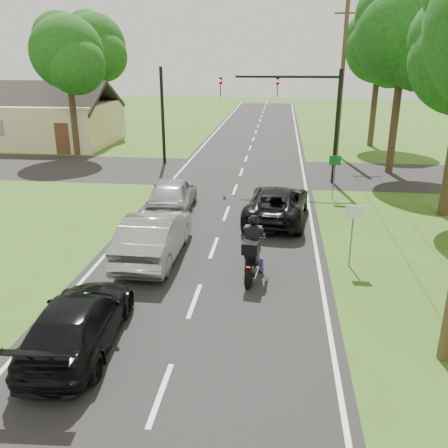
{
  "coord_description": "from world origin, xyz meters",
  "views": [
    {
      "loc": [
        2.26,
        -11.85,
        6.62
      ],
      "look_at": [
        0.49,
        3.0,
        1.3
      ],
      "focal_mm": 38.0,
      "sensor_mm": 36.0,
      "label": 1
    }
  ],
  "objects": [
    {
      "name": "dark_suv",
      "position": [
        2.23,
        7.48,
        0.73
      ],
      "size": [
        2.87,
        5.39,
        1.44
      ],
      "primitive_type": "imported",
      "rotation": [
        0.0,
        0.0,
        3.05
      ],
      "color": "black",
      "rests_on": "road"
    },
    {
      "name": "tree_row_d",
      "position": [
        9.1,
        16.76,
        7.43
      ],
      "size": [
        5.76,
        5.58,
        10.45
      ],
      "color": "#332316",
      "rests_on": "ground"
    },
    {
      "name": "silver_sedan",
      "position": [
        -1.89,
        2.88,
        0.82
      ],
      "size": [
        1.72,
        4.9,
        1.61
      ],
      "primitive_type": "imported",
      "rotation": [
        0.0,
        0.0,
        3.14
      ],
      "color": "#9D9EA2",
      "rests_on": "road"
    },
    {
      "name": "silver_suv",
      "position": [
        -2.45,
        8.12,
        0.79
      ],
      "size": [
        2.09,
        4.67,
        1.56
      ],
      "primitive_type": "imported",
      "rotation": [
        0.0,
        0.0,
        3.2
      ],
      "color": "#ACAFB5",
      "rests_on": "road"
    },
    {
      "name": "tree_row_e",
      "position": [
        9.48,
        25.78,
        6.83
      ],
      "size": [
        5.28,
        5.12,
        9.61
      ],
      "color": "#332316",
      "rests_on": "ground"
    },
    {
      "name": "ground",
      "position": [
        0.0,
        0.0,
        0.0
      ],
      "size": [
        140.0,
        140.0,
        0.0
      ],
      "primitive_type": "plane",
      "color": "#3A5718",
      "rests_on": "ground"
    },
    {
      "name": "tree_left_far",
      "position": [
        -13.7,
        29.76,
        7.13
      ],
      "size": [
        5.76,
        5.58,
        10.14
      ],
      "color": "#332316",
      "rests_on": "ground"
    },
    {
      "name": "cross_road",
      "position": [
        0.0,
        16.0,
        0.01
      ],
      "size": [
        60.0,
        7.0,
        0.01
      ],
      "primitive_type": "cube",
      "color": "black",
      "rests_on": "ground"
    },
    {
      "name": "tree_left_near",
      "position": [
        -11.73,
        19.78,
        6.53
      ],
      "size": [
        5.12,
        4.96,
        9.22
      ],
      "color": "#332316",
      "rests_on": "ground"
    },
    {
      "name": "utility_pole_far",
      "position": [
        6.2,
        22.0,
        5.08
      ],
      "size": [
        1.6,
        0.28,
        10.0
      ],
      "color": "brown",
      "rests_on": "ground"
    },
    {
      "name": "signal_pole_far",
      "position": [
        -5.2,
        18.0,
        3.0
      ],
      "size": [
        0.2,
        0.2,
        6.0
      ],
      "primitive_type": "cylinder",
      "color": "black",
      "rests_on": "ground"
    },
    {
      "name": "dark_car_behind",
      "position": [
        -2.34,
        -2.5,
        0.67
      ],
      "size": [
        2.13,
        4.63,
        1.31
      ],
      "primitive_type": "imported",
      "rotation": [
        0.0,
        0.0,
        3.21
      ],
      "color": "black",
      "rests_on": "road"
    },
    {
      "name": "motorcycle_rider",
      "position": [
        1.54,
        1.76,
        0.81
      ],
      "size": [
        0.7,
        2.39,
        2.06
      ],
      "rotation": [
        0.0,
        0.0,
        -0.09
      ],
      "color": "black",
      "rests_on": "ground"
    },
    {
      "name": "house",
      "position": [
        -16.0,
        24.0,
        1.77
      ],
      "size": [
        10.2,
        8.0,
        4.84
      ],
      "color": "#CAB78C",
      "rests_on": "ground"
    },
    {
      "name": "sign_white",
      "position": [
        4.7,
        2.98,
        1.6
      ],
      "size": [
        0.55,
        0.07,
        2.12
      ],
      "color": "slate",
      "rests_on": "ground"
    },
    {
      "name": "traffic_signal",
      "position": [
        3.34,
        14.0,
        4.14
      ],
      "size": [
        6.38,
        0.44,
        6.0
      ],
      "color": "black",
      "rests_on": "ground"
    },
    {
      "name": "road",
      "position": [
        0.0,
        10.0,
        0.01
      ],
      "size": [
        8.0,
        100.0,
        0.01
      ],
      "primitive_type": "cube",
      "color": "black",
      "rests_on": "ground"
    },
    {
      "name": "sign_green",
      "position": [
        4.9,
        10.98,
        1.6
      ],
      "size": [
        0.55,
        0.07,
        2.12
      ],
      "color": "slate",
      "rests_on": "ground"
    }
  ]
}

